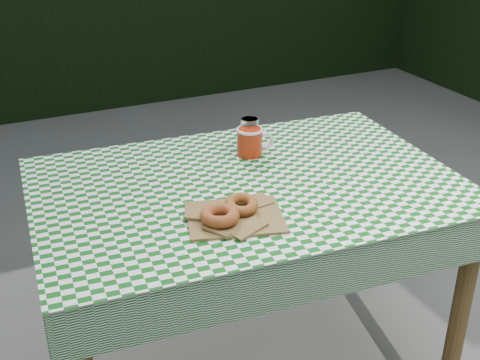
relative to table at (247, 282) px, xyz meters
name	(u,v)px	position (x,y,z in m)	size (l,w,h in m)	color
ground	(261,336)	(0.12, 0.12, -0.38)	(60.00, 60.00, 0.00)	#52524D
table	(247,282)	(0.00, 0.00, 0.00)	(1.31, 0.88, 0.75)	brown
tablecloth	(248,183)	(0.00, 0.00, 0.38)	(1.33, 0.90, 0.01)	#0C4D13
paper_bag	(235,216)	(-0.13, -0.19, 0.39)	(0.27, 0.21, 0.01)	olive
bagel_front	(220,216)	(-0.19, -0.21, 0.41)	(0.11, 0.11, 0.03)	#9D4620
bagel_back	(241,204)	(-0.10, -0.17, 0.41)	(0.10, 0.10, 0.03)	#954B1E
coffee_mug	(250,142)	(0.10, 0.19, 0.43)	(0.17, 0.17, 0.10)	#9E220A
drinking_glass	(250,134)	(0.12, 0.24, 0.44)	(0.06, 0.06, 0.12)	white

